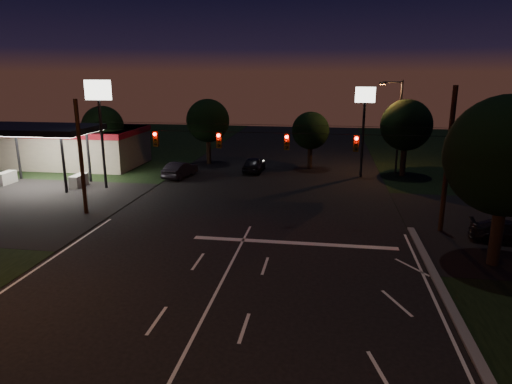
% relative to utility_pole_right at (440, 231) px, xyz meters
% --- Properties ---
extents(ground, '(140.00, 140.00, 0.00)m').
position_rel_utility_pole_right_xyz_m(ground, '(-12.00, -15.00, 0.00)').
color(ground, black).
rests_on(ground, ground).
extents(stop_bar, '(12.00, 0.50, 0.01)m').
position_rel_utility_pole_right_xyz_m(stop_bar, '(-9.00, -3.50, 0.01)').
color(stop_bar, silver).
rests_on(stop_bar, ground).
extents(utility_pole_right, '(0.30, 0.30, 9.00)m').
position_rel_utility_pole_right_xyz_m(utility_pole_right, '(0.00, 0.00, 0.00)').
color(utility_pole_right, black).
rests_on(utility_pole_right, ground).
extents(utility_pole_left, '(0.28, 0.28, 8.00)m').
position_rel_utility_pole_right_xyz_m(utility_pole_left, '(-24.00, 0.00, 0.00)').
color(utility_pole_left, black).
rests_on(utility_pole_left, ground).
extents(signal_span, '(24.00, 0.40, 1.56)m').
position_rel_utility_pole_right_xyz_m(signal_span, '(-12.00, -0.04, 5.50)').
color(signal_span, black).
rests_on(signal_span, ground).
extents(gas_station, '(14.20, 16.10, 5.25)m').
position_rel_utility_pole_right_xyz_m(gas_station, '(-33.86, 15.39, 2.38)').
color(gas_station, gray).
rests_on(gas_station, ground).
extents(pole_sign_left_near, '(2.20, 0.30, 9.10)m').
position_rel_utility_pole_right_xyz_m(pole_sign_left_near, '(-26.00, 7.00, 6.98)').
color(pole_sign_left_near, black).
rests_on(pole_sign_left_near, ground).
extents(pole_sign_right, '(1.80, 0.30, 8.40)m').
position_rel_utility_pole_right_xyz_m(pole_sign_right, '(-4.00, 15.00, 6.24)').
color(pole_sign_right, black).
rests_on(pole_sign_right, ground).
extents(street_light_right_far, '(2.20, 0.35, 9.00)m').
position_rel_utility_pole_right_xyz_m(street_light_right_far, '(-0.76, 17.00, 5.24)').
color(street_light_right_far, black).
rests_on(street_light_right_far, ground).
extents(tree_right_near, '(6.00, 6.00, 8.76)m').
position_rel_utility_pole_right_xyz_m(tree_right_near, '(1.53, -4.83, 5.68)').
color(tree_right_near, black).
rests_on(tree_right_near, ground).
extents(tree_far_a, '(4.20, 4.20, 6.42)m').
position_rel_utility_pole_right_xyz_m(tree_far_a, '(-29.98, 15.12, 4.26)').
color(tree_far_a, black).
rests_on(tree_far_a, ground).
extents(tree_far_b, '(4.60, 4.60, 6.98)m').
position_rel_utility_pole_right_xyz_m(tree_far_b, '(-19.98, 19.13, 4.61)').
color(tree_far_b, black).
rests_on(tree_far_b, ground).
extents(tree_far_c, '(3.80, 3.80, 5.86)m').
position_rel_utility_pole_right_xyz_m(tree_far_c, '(-8.98, 18.10, 3.90)').
color(tree_far_c, black).
rests_on(tree_far_c, ground).
extents(tree_far_d, '(4.80, 4.80, 7.30)m').
position_rel_utility_pole_right_xyz_m(tree_far_d, '(0.02, 16.13, 4.83)').
color(tree_far_d, black).
rests_on(tree_far_d, ground).
extents(tree_far_e, '(4.00, 4.00, 6.18)m').
position_rel_utility_pole_right_xyz_m(tree_far_e, '(8.02, 14.11, 4.11)').
color(tree_far_e, black).
rests_on(tree_far_e, ground).
extents(car_oncoming_a, '(1.94, 4.51, 1.52)m').
position_rel_utility_pole_right_xyz_m(car_oncoming_a, '(-14.45, 15.66, 0.76)').
color(car_oncoming_a, black).
rests_on(car_oncoming_a, ground).
extents(car_oncoming_b, '(2.37, 4.72, 1.49)m').
position_rel_utility_pole_right_xyz_m(car_oncoming_b, '(-21.00, 12.08, 0.74)').
color(car_oncoming_b, black).
rests_on(car_oncoming_b, ground).
extents(car_cross, '(4.58, 2.32, 1.27)m').
position_rel_utility_pole_right_xyz_m(car_cross, '(3.53, -1.45, 0.64)').
color(car_cross, black).
rests_on(car_cross, ground).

